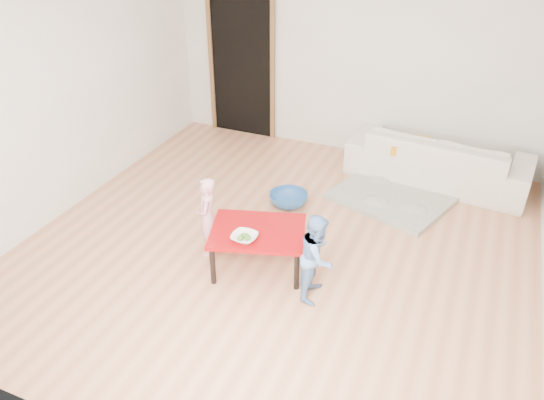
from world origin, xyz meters
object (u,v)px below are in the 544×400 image
Objects in this scene: red_table at (258,249)px; bowl at (244,237)px; child_blue at (318,257)px; sofa at (438,158)px; basin at (288,199)px; child_pink at (207,217)px.

bowl is (-0.04, -0.20, 0.25)m from red_table.
sofa is at bearing -17.60° from child_blue.
bowl is 1.46m from basin.
basin is at bearing 97.60° from red_table.
child_blue is 1.60m from basin.
child_pink is at bearing 155.36° from bowl.
child_blue is at bearing 81.07° from sofa.
sofa reaches higher than bowl.
red_table is 1.05× the size of child_blue.
bowl is at bearing 41.88° from child_pink.
sofa is 2.59× the size of child_blue.
bowl is at bearing -102.48° from red_table.
red_table is 1.22m from basin.
basin is at bearing 94.78° from bowl.
bowl is 0.58m from child_pink.
red_table is 0.68m from child_blue.
child_pink is (-0.56, 0.04, 0.20)m from red_table.
sofa is at bearing 118.77° from child_pink.
sofa is 4.79× the size of basin.
child_blue is at bearing -59.29° from basin.
bowl is 0.52× the size of basin.
red_table is 1.05× the size of child_pink.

